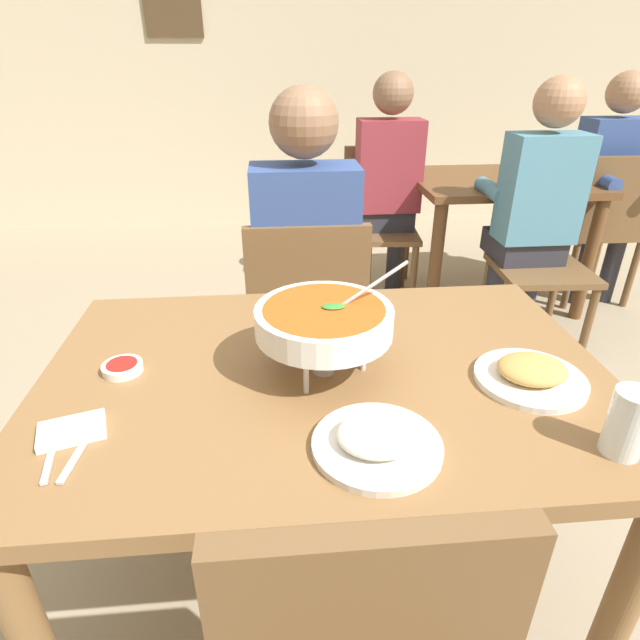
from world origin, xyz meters
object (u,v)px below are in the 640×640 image
chair_bg_right (537,249)px  patron_bg_right (535,202)px  chair_bg_middle (378,216)px  patron_bg_left (610,178)px  dining_table_main (326,408)px  dining_table_far (496,201)px  chair_diner_main (306,319)px  rice_plate (377,440)px  chair_bg_left (605,222)px  drink_glass (627,426)px  diner_main (305,256)px  appetizer_plate (531,374)px  curry_bowl (324,321)px  sauce_dish (122,367)px  patron_bg_middle (387,178)px

chair_bg_right → patron_bg_right: bearing=162.4°
chair_bg_middle → patron_bg_left: size_ratio=0.69×
dining_table_main → dining_table_far: (1.20, 1.92, -0.02)m
chair_diner_main → patron_bg_right: (1.16, 0.67, 0.24)m
dining_table_main → chair_bg_middle: 2.11m
rice_plate → chair_bg_left: bearing=49.6°
drink_glass → chair_bg_middle: chair_bg_middle is taller
chair_diner_main → rice_plate: (0.07, -0.99, 0.26)m
diner_main → patron_bg_left: 2.16m
diner_main → appetizer_plate: diner_main is taller
chair_bg_middle → diner_main: bearing=-112.2°
chair_diner_main → curry_bowl: 0.81m
dining_table_main → appetizer_plate: 0.47m
rice_plate → appetizer_plate: (0.38, 0.18, 0.00)m
sauce_dish → dining_table_far: 2.52m
chair_diner_main → dining_table_far: chair_diner_main is taller
sauce_dish → appetizer_plate: bearing=-7.7°
patron_bg_left → patron_bg_right: (-0.68, -0.49, 0.00)m
patron_bg_right → dining_table_main: bearing=-129.9°
sauce_dish → patron_bg_right: (1.62, 1.36, -0.01)m
chair_bg_middle → chair_bg_right: 0.95m
appetizer_plate → drink_glass: 0.24m
patron_bg_left → dining_table_far: bearing=176.3°
dining_table_main → chair_bg_middle: size_ratio=1.43×
rice_plate → chair_bg_right: size_ratio=0.27×
dining_table_main → patron_bg_left: (1.85, 1.88, 0.11)m
dining_table_far → patron_bg_middle: bearing=173.2°
diner_main → dining_table_far: (1.20, 1.17, -0.13)m
patron_bg_middle → chair_bg_right: bearing=-43.4°
rice_plate → appetizer_plate: same height
chair_bg_right → drink_glass: bearing=-112.6°
drink_glass → chair_bg_right: bearing=67.4°
chair_bg_left → patron_bg_left: (0.02, 0.08, 0.24)m
drink_glass → chair_bg_right: size_ratio=0.14×
chair_bg_left → patron_bg_middle: 1.31m
chair_bg_middle → chair_bg_right: bearing=-43.9°
sauce_dish → patron_bg_middle: bearing=62.7°
rice_plate → patron_bg_middle: bearing=77.9°
dining_table_main → chair_bg_left: (1.83, 1.80, -0.13)m
curry_bowl → appetizer_plate: 0.47m
drink_glass → chair_bg_left: 2.52m
appetizer_plate → sauce_dish: appetizer_plate is taller
dining_table_main → chair_bg_left: 2.57m
curry_bowl → chair_bg_middle: (0.53, 2.05, -0.37)m
drink_glass → appetizer_plate: bearing=104.7°
diner_main → dining_table_far: 1.68m
curry_bowl → rice_plate: (0.07, -0.26, -0.11)m
drink_glass → curry_bowl: bearing=148.5°
rice_plate → drink_glass: bearing=-6.1°
curry_bowl → chair_bg_right: size_ratio=0.37×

